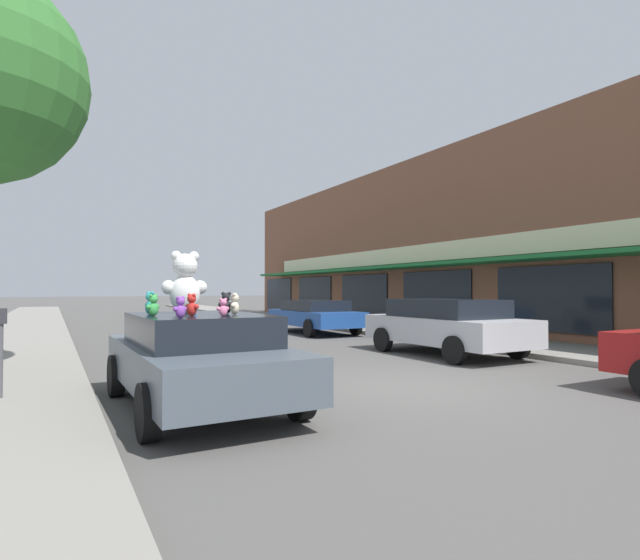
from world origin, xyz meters
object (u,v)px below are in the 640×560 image
(teddy_bear_teal, at_px, (150,303))
(teddy_bear_green, at_px, (153,305))
(teddy_bear_purple, at_px, (180,308))
(parking_meter, at_px, (1,341))
(parked_car_far_right, at_px, (315,315))
(teddy_bear_black, at_px, (226,303))
(teddy_bear_blue, at_px, (193,303))
(teddy_bear_cream, at_px, (235,304))
(plush_art_car, at_px, (199,356))
(teddy_bear_giant, at_px, (185,283))
(teddy_bear_pink, at_px, (223,308))
(teddy_bear_red, at_px, (192,305))
(parked_car_far_center, at_px, (446,324))

(teddy_bear_teal, bearing_deg, teddy_bear_green, 151.43)
(teddy_bear_purple, bearing_deg, parking_meter, -72.84)
(parked_car_far_right, bearing_deg, teddy_bear_black, -123.86)
(teddy_bear_purple, bearing_deg, parked_car_far_right, -150.51)
(teddy_bear_blue, relative_size, parking_meter, 0.22)
(teddy_bear_teal, distance_m, teddy_bear_purple, 1.09)
(teddy_bear_cream, bearing_deg, teddy_bear_green, -63.53)
(teddy_bear_blue, relative_size, teddy_bear_cream, 0.94)
(plush_art_car, bearing_deg, teddy_bear_giant, 105.78)
(teddy_bear_purple, bearing_deg, teddy_bear_giant, -131.02)
(teddy_bear_pink, bearing_deg, parking_meter, -43.54)
(teddy_bear_blue, height_order, teddy_bear_cream, teddy_bear_cream)
(teddy_bear_blue, distance_m, teddy_bear_cream, 1.09)
(plush_art_car, distance_m, parked_car_far_right, 12.15)
(teddy_bear_giant, distance_m, teddy_bear_purple, 1.33)
(teddy_bear_giant, height_order, teddy_bear_green, teddy_bear_giant)
(teddy_bear_blue, bearing_deg, teddy_bear_cream, 44.07)
(plush_art_car, height_order, teddy_bear_red, teddy_bear_red)
(teddy_bear_pink, distance_m, parked_car_far_right, 12.70)
(teddy_bear_purple, height_order, parked_car_far_center, teddy_bear_purple)
(teddy_bear_blue, distance_m, teddy_bear_purple, 1.72)
(parking_meter, bearing_deg, teddy_bear_purple, -47.28)
(teddy_bear_green, xyz_separation_m, parked_car_far_right, (7.73, 10.12, -0.75))
(parked_car_far_right, xyz_separation_m, parking_meter, (-9.55, -8.57, 0.24))
(teddy_bear_blue, relative_size, teddy_bear_green, 0.97)
(teddy_bear_green, distance_m, parking_meter, 2.44)
(teddy_bear_teal, bearing_deg, parked_car_far_right, -62.14)
(teddy_bear_green, bearing_deg, teddy_bear_pink, 113.52)
(teddy_bear_pink, relative_size, parked_car_far_center, 0.05)
(teddy_bear_green, bearing_deg, teddy_bear_purple, 73.45)
(teddy_bear_blue, height_order, teddy_bear_green, teddy_bear_green)
(teddy_bear_red, height_order, parking_meter, teddy_bear_red)
(parked_car_far_center, distance_m, parked_car_far_right, 7.26)
(teddy_bear_purple, bearing_deg, teddy_bear_blue, -134.51)
(teddy_bear_green, relative_size, parking_meter, 0.23)
(teddy_bear_green, relative_size, teddy_bear_purple, 1.08)
(parked_car_far_center, bearing_deg, teddy_bear_green, -159.68)
(teddy_bear_green, height_order, teddy_bear_pink, teddy_bear_green)
(plush_art_car, xyz_separation_m, parked_car_far_center, (7.06, 2.63, 0.06))
(teddy_bear_pink, height_order, parking_meter, teddy_bear_pink)
(teddy_bear_green, relative_size, teddy_bear_red, 0.97)
(teddy_bear_black, distance_m, parked_car_far_center, 7.25)
(teddy_bear_blue, xyz_separation_m, parked_car_far_center, (6.96, 1.88, -0.67))
(teddy_bear_pink, bearing_deg, teddy_bear_cream, -129.99)
(teddy_bear_blue, height_order, teddy_bear_red, teddy_bear_red)
(plush_art_car, xyz_separation_m, parked_car_far_right, (7.06, 9.89, -0.01))
(teddy_bear_red, bearing_deg, teddy_bear_green, 33.80)
(teddy_bear_giant, relative_size, teddy_bear_teal, 2.82)
(plush_art_car, height_order, parked_car_far_right, plush_art_car)
(plush_art_car, relative_size, teddy_bear_black, 13.56)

